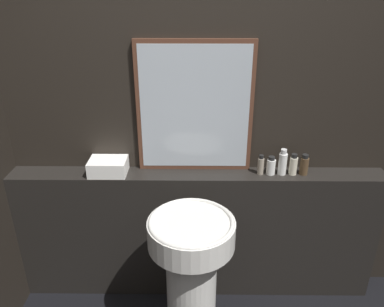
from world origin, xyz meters
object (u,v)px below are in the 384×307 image
at_px(conditioner_bottle, 271,166).
at_px(pedestal_sink, 191,272).
at_px(mirror, 195,108).
at_px(towel_stack, 108,166).
at_px(body_wash_bottle, 293,165).
at_px(shampoo_bottle, 261,165).
at_px(lotion_bottle, 283,163).
at_px(hand_soap_bottle, 304,165).

bearing_deg(conditioner_bottle, pedestal_sink, -136.71).
xyz_separation_m(pedestal_sink, mirror, (0.01, 0.53, 0.78)).
bearing_deg(towel_stack, body_wash_bottle, -0.00).
xyz_separation_m(mirror, shampoo_bottle, (0.41, -0.07, -0.34)).
bearing_deg(lotion_bottle, pedestal_sink, -140.51).
xyz_separation_m(towel_stack, hand_soap_bottle, (1.22, 0.00, 0.01)).
height_order(conditioner_bottle, hand_soap_bottle, hand_soap_bottle).
xyz_separation_m(towel_stack, body_wash_bottle, (1.15, -0.00, 0.02)).
relative_size(conditioner_bottle, hand_soap_bottle, 0.89).
distance_m(lotion_bottle, body_wash_bottle, 0.07).
bearing_deg(lotion_bottle, shampoo_bottle, -180.00).
height_order(mirror, body_wash_bottle, mirror).
height_order(conditioner_bottle, lotion_bottle, lotion_bottle).
bearing_deg(mirror, hand_soap_bottle, -6.12).
distance_m(conditioner_bottle, hand_soap_bottle, 0.21).
distance_m(shampoo_bottle, lotion_bottle, 0.14).
distance_m(shampoo_bottle, conditioner_bottle, 0.06).
xyz_separation_m(shampoo_bottle, conditioner_bottle, (0.06, 0.00, -0.00)).
xyz_separation_m(conditioner_bottle, body_wash_bottle, (0.14, -0.00, 0.01)).
bearing_deg(shampoo_bottle, conditioner_bottle, 0.00).
bearing_deg(shampoo_bottle, body_wash_bottle, -0.00).
distance_m(towel_stack, lotion_bottle, 1.08).
relative_size(towel_stack, shampoo_bottle, 1.79).
bearing_deg(hand_soap_bottle, pedestal_sink, -146.42).
height_order(mirror, towel_stack, mirror).
relative_size(mirror, towel_stack, 3.49).
distance_m(pedestal_sink, hand_soap_bottle, 0.94).
bearing_deg(conditioner_bottle, mirror, 171.26).
bearing_deg(body_wash_bottle, pedestal_sink, -143.67).
xyz_separation_m(body_wash_bottle, hand_soap_bottle, (0.07, 0.00, -0.00)).
height_order(pedestal_sink, mirror, mirror).
height_order(pedestal_sink, body_wash_bottle, body_wash_bottle).
bearing_deg(mirror, body_wash_bottle, -6.79).
xyz_separation_m(mirror, body_wash_bottle, (0.61, -0.07, -0.34)).
relative_size(mirror, lotion_bottle, 4.80).
xyz_separation_m(pedestal_sink, conditioner_bottle, (0.49, 0.46, 0.44)).
distance_m(pedestal_sink, lotion_bottle, 0.86).
bearing_deg(pedestal_sink, towel_stack, 138.64).
height_order(pedestal_sink, shampoo_bottle, shampoo_bottle).
height_order(mirror, conditioner_bottle, mirror).
xyz_separation_m(shampoo_bottle, body_wash_bottle, (0.20, -0.00, 0.00)).
bearing_deg(shampoo_bottle, hand_soap_bottle, 0.00).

